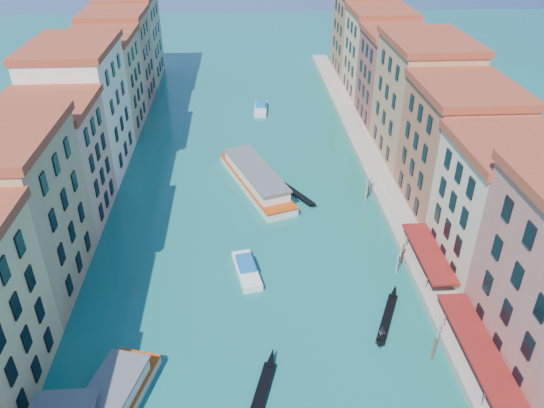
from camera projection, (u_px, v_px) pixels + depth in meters
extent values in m
cube|color=tan|center=(13.00, 218.00, 59.20)|extent=(12.00, 17.00, 19.00)
cube|color=tan|center=(56.00, 165.00, 73.11)|extent=(12.00, 14.00, 16.50)
cube|color=#9C3022|center=(41.00, 105.00, 68.61)|extent=(12.80, 14.40, 1.00)
cube|color=#F0E0C3|center=(82.00, 111.00, 85.91)|extent=(12.00, 18.00, 20.00)
cube|color=#9C3022|center=(69.00, 46.00, 80.51)|extent=(12.80, 18.40, 1.00)
cube|color=tan|center=(105.00, 85.00, 101.11)|extent=(12.00, 16.00, 17.50)
cube|color=#9C3022|center=(97.00, 36.00, 96.35)|extent=(12.80, 16.40, 1.00)
cube|color=#B4775E|center=(120.00, 60.00, 114.12)|extent=(12.00, 15.00, 18.50)
cube|color=#9C3022|center=(113.00, 13.00, 109.11)|extent=(12.80, 15.40, 1.00)
cube|color=tan|center=(132.00, 40.00, 127.69)|extent=(12.00, 17.00, 19.00)
cube|color=beige|center=(501.00, 214.00, 62.29)|extent=(12.00, 14.00, 16.50)
cube|color=#9C3022|center=(518.00, 146.00, 57.79)|extent=(12.80, 14.40, 1.00)
cube|color=#A45F3F|center=(456.00, 153.00, 74.75)|extent=(12.00, 16.00, 18.00)
cube|color=#9C3022|center=(469.00, 88.00, 69.87)|extent=(12.80, 16.40, 1.00)
cube|color=tan|center=(421.00, 104.00, 88.79)|extent=(12.00, 18.00, 20.00)
cube|color=#9C3022|center=(431.00, 40.00, 83.39)|extent=(12.80, 18.40, 1.00)
cube|color=brown|center=(395.00, 81.00, 103.56)|extent=(12.00, 15.00, 17.50)
cube|color=#9C3022|center=(401.00, 32.00, 98.81)|extent=(12.80, 15.40, 1.00)
cube|color=tan|center=(377.00, 56.00, 116.57)|extent=(12.00, 16.00, 18.50)
cube|color=#9C3022|center=(381.00, 10.00, 111.56)|extent=(12.80, 16.40, 1.00)
cube|color=#9E6B46|center=(362.00, 36.00, 130.45)|extent=(12.00, 17.00, 19.50)
cube|color=gray|center=(376.00, 172.00, 88.13)|extent=(4.00, 140.00, 1.00)
cube|color=maroon|center=(479.00, 347.00, 51.32)|extent=(3.20, 15.30, 0.25)
cylinder|color=#5C5C5F|center=(483.00, 401.00, 47.65)|extent=(0.12, 0.12, 3.00)
cylinder|color=#5C5C5F|center=(444.00, 322.00, 56.38)|extent=(0.12, 0.12, 3.00)
cube|color=maroon|center=(429.00, 252.00, 64.59)|extent=(3.20, 12.60, 0.25)
cylinder|color=#5C5C5F|center=(426.00, 284.00, 61.69)|extent=(0.12, 0.12, 3.00)
cylinder|color=#5C5C5F|center=(406.00, 243.00, 68.88)|extent=(0.12, 0.12, 3.00)
cylinder|color=#502C1B|center=(434.00, 349.00, 53.29)|extent=(0.24, 0.24, 3.20)
cylinder|color=#502C1B|center=(436.00, 342.00, 54.17)|extent=(0.24, 0.24, 3.20)
cylinder|color=#502C1B|center=(439.00, 334.00, 55.06)|extent=(0.24, 0.24, 3.20)
cylinder|color=#502C1B|center=(397.00, 264.00, 65.27)|extent=(0.24, 0.24, 3.20)
cylinder|color=#502C1B|center=(400.00, 259.00, 66.16)|extent=(0.24, 0.24, 3.20)
cylinder|color=#502C1B|center=(402.00, 254.00, 67.05)|extent=(0.24, 0.24, 3.20)
cylinder|color=#502C1B|center=(366.00, 192.00, 80.68)|extent=(0.24, 0.24, 3.20)
cylinder|color=#502C1B|center=(369.00, 189.00, 81.57)|extent=(0.24, 0.24, 3.20)
cylinder|color=#502C1B|center=(371.00, 186.00, 82.46)|extent=(0.24, 0.24, 3.20)
cube|color=silver|center=(256.00, 183.00, 84.68)|extent=(11.73, 22.02, 1.30)
cube|color=white|center=(256.00, 175.00, 83.95)|extent=(9.80, 17.76, 1.73)
cube|color=#5C5C5F|center=(256.00, 169.00, 83.43)|extent=(10.28, 18.38, 0.27)
cube|color=#C0410B|center=(256.00, 179.00, 84.37)|extent=(11.78, 22.04, 0.27)
cube|color=black|center=(259.00, 404.00, 48.93)|extent=(3.84, 9.60, 0.48)
cone|color=black|center=(272.00, 358.00, 53.21)|extent=(1.53, 2.34, 1.80)
cube|color=black|center=(387.00, 319.00, 58.66)|extent=(4.25, 7.82, 0.41)
cone|color=black|center=(394.00, 291.00, 62.11)|extent=(1.49, 1.99, 1.52)
cone|color=black|center=(379.00, 345.00, 54.91)|extent=(1.36, 1.70, 1.34)
imported|color=#31272B|center=(382.00, 333.00, 55.42)|extent=(0.93, 0.85, 1.56)
cube|color=black|center=(296.00, 194.00, 82.56)|extent=(5.14, 7.76, 0.42)
cone|color=black|center=(279.00, 180.00, 85.70)|extent=(1.67, 2.04, 1.57)
cone|color=black|center=(315.00, 205.00, 79.10)|extent=(1.51, 1.76, 1.38)
cube|color=white|center=(247.00, 271.00, 65.60)|extent=(3.80, 7.90, 0.87)
cube|color=#1661B3|center=(246.00, 263.00, 65.66)|extent=(2.54, 3.56, 0.76)
cube|color=silver|center=(261.00, 109.00, 113.47)|extent=(3.19, 8.19, 0.92)
cube|color=#1661B3|center=(261.00, 104.00, 113.55)|extent=(2.34, 3.60, 0.80)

